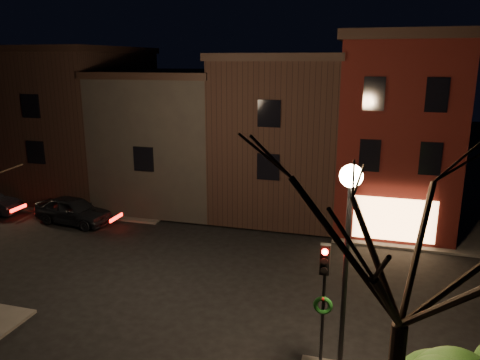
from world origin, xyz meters
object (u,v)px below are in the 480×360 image
Objects in this scene: street_lamp_near at (349,217)px; bare_tree_right at (410,217)px; traffic_signal at (324,287)px; parked_car_a at (73,210)px.

bare_tree_right reaches higher than street_lamp_near.
traffic_signal is (-0.60, 0.49, -2.37)m from street_lamp_near.
traffic_signal is at bearing 122.41° from bare_tree_right.
bare_tree_right is at bearing -62.53° from street_lamp_near.
parked_car_a is at bearing 143.95° from bare_tree_right.
street_lamp_near reaches higher than parked_car_a.
street_lamp_near is at bearing -115.15° from parked_car_a.
bare_tree_right reaches higher than parked_car_a.
street_lamp_near is 2.98m from bare_tree_right.
bare_tree_right is (1.90, -2.99, 3.34)m from traffic_signal.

